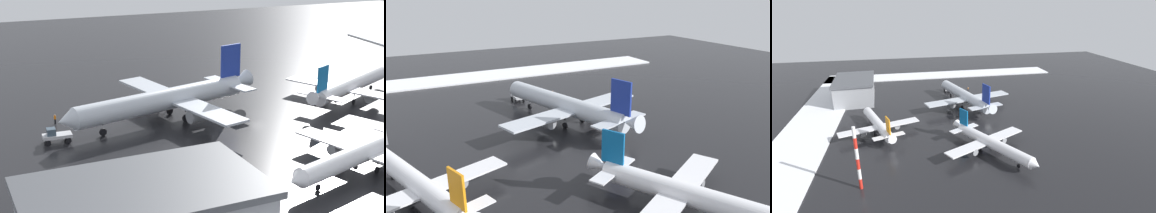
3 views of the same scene
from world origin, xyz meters
TOP-DOWN VIEW (x-y plane):
  - ground_plane at (0.00, 0.00)m, footprint 240.00×240.00m
  - snow_bank_left at (-67.00, 0.00)m, footprint 14.00×116.00m
  - airplane_parked_portside at (-17.09, 2.19)m, footprint 39.37×33.11m
  - airplane_foreground_jet at (20.65, 1.08)m, footprint 28.05×23.92m
  - airplane_far_rear at (1.48, -28.68)m, footprint 28.04×23.66m
  - pushback_tug at (-37.15, -1.78)m, footprint 4.62×2.33m
  - ground_crew_by_nose_gear at (-15.08, 7.65)m, footprint 0.36×0.36m
  - ground_crew_near_tug at (-35.93, 7.48)m, footprint 0.36×0.36m

SIDE VIEW (x-z plane):
  - ground_plane at x=0.00m, z-range 0.00..0.00m
  - snow_bank_left at x=-67.00m, z-range 0.00..0.42m
  - ground_crew_by_nose_gear at x=-15.08m, z-range 0.12..1.83m
  - ground_crew_near_tug at x=-35.93m, z-range 0.12..1.83m
  - pushback_tug at x=-37.15m, z-range 0.03..2.53m
  - airplane_far_rear at x=1.48m, z-range -1.46..7.13m
  - airplane_foreground_jet at x=20.65m, z-range -1.53..7.51m
  - airplane_parked_portside at x=-17.09m, z-range -2.02..9.89m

